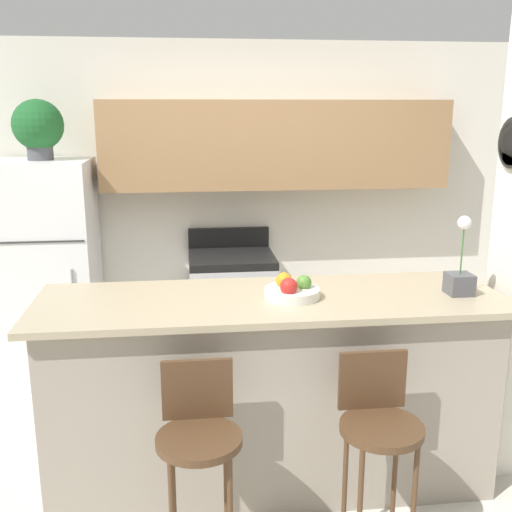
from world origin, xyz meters
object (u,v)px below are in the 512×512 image
stove_range (232,309)px  bar_stool_right (379,428)px  orchid_vase (460,274)px  fruit_bowl (292,290)px  bar_stool_left (199,439)px  potted_plant_on_fridge (38,127)px  refrigerator (50,271)px

stove_range → bar_stool_right: bearing=-77.7°
orchid_vase → fruit_bowl: 0.89m
bar_stool_left → fruit_bowl: bearing=49.1°
stove_range → potted_plant_on_fridge: bearing=-178.3°
potted_plant_on_fridge → fruit_bowl: 2.37m
refrigerator → potted_plant_on_fridge: potted_plant_on_fridge is taller
refrigerator → potted_plant_on_fridge: bearing=116.9°
bar_stool_left → fruit_bowl: (0.50, 0.58, 0.48)m
potted_plant_on_fridge → orchid_vase: 3.03m
bar_stool_right → refrigerator: bearing=130.5°
stove_range → orchid_vase: 2.12m
orchid_vase → fruit_bowl: orchid_vase is taller
orchid_vase → bar_stool_left: bearing=-158.7°
stove_range → orchid_vase: bearing=-57.4°
potted_plant_on_fridge → refrigerator: bearing=-63.1°
refrigerator → bar_stool_right: bearing=-49.5°
potted_plant_on_fridge → orchid_vase: (2.45, -1.64, -0.72)m
stove_range → potted_plant_on_fridge: potted_plant_on_fridge is taller
bar_stool_left → bar_stool_right: bearing=0.0°
potted_plant_on_fridge → bar_stool_right: bearing=-49.5°
orchid_vase → fruit_bowl: size_ratio=1.45×
bar_stool_right → fruit_bowl: size_ratio=3.32×
refrigerator → orchid_vase: bearing=-33.7°
bar_stool_right → orchid_vase: size_ratio=2.28×
refrigerator → bar_stool_left: (1.06, -2.18, -0.19)m
potted_plant_on_fridge → orchid_vase: potted_plant_on_fridge is taller
refrigerator → fruit_bowl: 2.25m
refrigerator → orchid_vase: (2.45, -1.64, 0.35)m
bar_stool_left → bar_stool_right: 0.80m
refrigerator → bar_stool_left: 2.43m
bar_stool_left → orchid_vase: 1.59m
bar_stool_left → orchid_vase: (1.39, 0.54, 0.54)m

